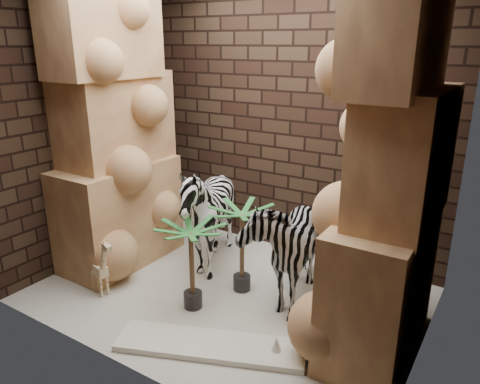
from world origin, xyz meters
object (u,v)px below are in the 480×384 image
Objects in this scene: zebra_right at (285,234)px; zebra_left at (208,221)px; giraffe_toy at (98,263)px; palm_front at (242,248)px; surfboard at (210,345)px; palm_back at (192,266)px.

zebra_right is 1.05× the size of zebra_left.
palm_front reaches higher than giraffe_toy.
surfboard is at bearing 10.49° from giraffe_toy.
zebra_left reaches higher than palm_back.
giraffe_toy is 0.43× the size of surfboard.
palm_front is 0.59× the size of surfboard.
surfboard is at bearing -30.72° from zebra_left.
surfboard is (1.39, -0.11, -0.30)m from giraffe_toy.
zebra_right is at bearing 45.76° from palm_back.
giraffe_toy is at bearing 153.34° from surfboard.
giraffe_toy is 1.37m from palm_front.
surfboard is at bearing -39.46° from palm_back.
zebra_right is at bearing 61.02° from surfboard.
giraffe_toy reaches higher than surfboard.
zebra_right is at bearing 16.82° from palm_front.
zebra_right is 0.89m from palm_back.
palm_back reaches higher than giraffe_toy.
giraffe_toy is 1.42m from surfboard.
palm_back is (-0.60, -0.62, -0.22)m from zebra_right.
palm_back is at bearing 32.44° from giraffe_toy.
zebra_left is 1.15m from giraffe_toy.
giraffe_toy is 0.73× the size of palm_front.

